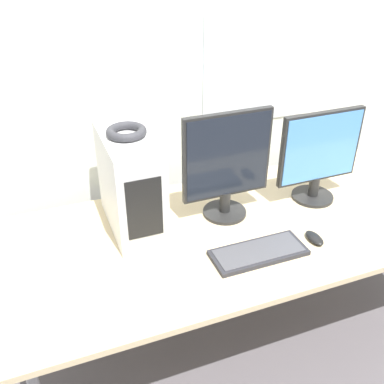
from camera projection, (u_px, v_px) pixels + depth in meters
wall_back at (206, 60)px, 2.23m from camera, size 8.00×0.07×2.70m
desk at (252, 231)px, 2.09m from camera, size 2.22×0.93×0.75m
pc_tower at (131, 183)px, 1.94m from camera, size 0.21×0.44×0.44m
headphones at (126, 132)px, 1.82m from camera, size 0.17×0.17×0.04m
monitor_main at (227, 164)px, 2.00m from camera, size 0.42×0.21×0.51m
monitor_right_near at (319, 155)px, 2.13m from camera, size 0.42×0.21×0.46m
keyboard at (259, 252)px, 1.87m from camera, size 0.40×0.16×0.02m
mouse at (314, 238)px, 1.95m from camera, size 0.06×0.11×0.03m
cell_phone at (106, 285)px, 1.71m from camera, size 0.10×0.17×0.01m
paper_sheet_left at (94, 310)px, 1.60m from camera, size 0.26×0.33×0.00m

